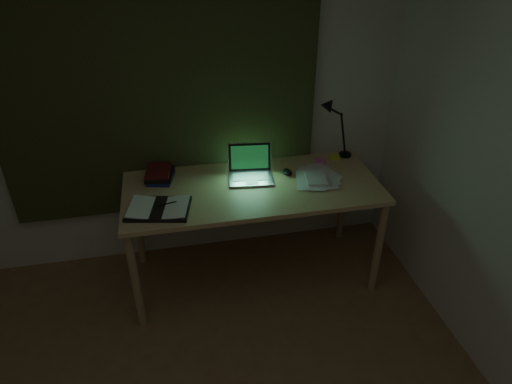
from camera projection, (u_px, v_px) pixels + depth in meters
wall_back at (160, 105)px, 3.16m from camera, size 3.50×0.00×2.50m
curtain at (156, 78)px, 3.02m from camera, size 2.20×0.06×2.00m
desk at (253, 233)px, 3.32m from camera, size 1.75×0.76×0.80m
laptop at (251, 166)px, 3.13m from camera, size 0.35×0.38×0.22m
open_textbook at (159, 208)px, 2.85m from camera, size 0.43×0.35×0.03m
book_stack at (160, 174)px, 3.17m from camera, size 0.20×0.23×0.09m
loose_papers at (309, 178)px, 3.19m from camera, size 0.38×0.39×0.02m
mouse at (287, 172)px, 3.24m from camera, size 0.07×0.10×0.04m
sticky_yellow at (335, 157)px, 3.46m from camera, size 0.09×0.09×0.02m
sticky_pink at (321, 161)px, 3.41m from camera, size 0.08×0.08×0.02m
desk_lamp at (348, 125)px, 3.37m from camera, size 0.38×0.31×0.51m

